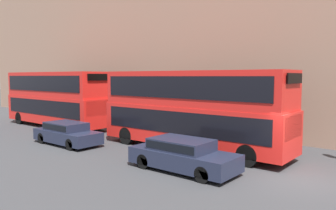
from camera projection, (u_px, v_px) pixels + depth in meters
ground_plane at (296, 180)px, 12.60m from camera, size 200.00×200.00×0.00m
bus_leading at (191, 107)px, 17.48m from camera, size 2.59×10.84×4.26m
bus_second_in_queue at (56, 97)px, 25.67m from camera, size 2.59×10.59×4.30m
car_dark_sedan at (183, 154)px, 13.76m from camera, size 1.87×4.71×1.35m
car_hatchback at (67, 133)px, 19.07m from camera, size 1.77×4.48×1.30m
pedestrian at (215, 128)px, 20.11m from camera, size 0.36×0.36×1.79m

